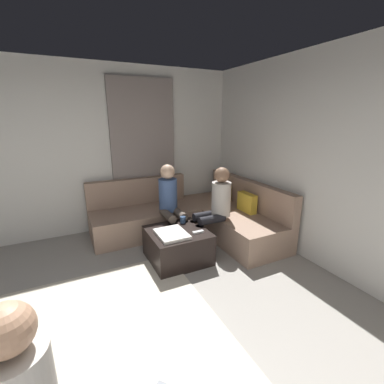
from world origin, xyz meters
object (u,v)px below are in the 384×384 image
object	(u,v)px
sectional_couch	(193,216)
game_remote	(198,232)
ottoman	(178,245)
person_on_couch_back	(215,205)
person_on_couch_side	(170,201)
coffee_mug	(183,220)

from	to	relation	value
sectional_couch	game_remote	bearing A→B (deg)	-22.76
ottoman	person_on_couch_back	size ratio (longest dim) A/B	0.63
ottoman	person_on_couch_side	xyz separation A→B (m)	(-0.56, 0.13, 0.45)
sectional_couch	coffee_mug	xyz separation A→B (m)	(0.48, -0.41, 0.19)
ottoman	coffee_mug	size ratio (longest dim) A/B	8.00
person_on_couch_back	person_on_couch_side	xyz separation A→B (m)	(-0.45, -0.52, 0.00)
person_on_couch_side	person_on_couch_back	bearing A→B (deg)	138.96
game_remote	person_on_couch_side	bearing A→B (deg)	-172.96
ottoman	person_on_couch_back	bearing A→B (deg)	99.36
sectional_couch	game_remote	distance (m)	0.97
ottoman	person_on_couch_side	distance (m)	0.73
ottoman	person_on_couch_back	xyz separation A→B (m)	(-0.11, 0.65, 0.45)
coffee_mug	person_on_couch_side	world-z (taller)	person_on_couch_side
ottoman	person_on_couch_side	world-z (taller)	person_on_couch_side
person_on_couch_side	game_remote	bearing A→B (deg)	97.04
game_remote	person_on_couch_back	bearing A→B (deg)	123.91
ottoman	game_remote	xyz separation A→B (m)	(0.18, 0.22, 0.22)
ottoman	person_on_couch_side	size ratio (longest dim) A/B	0.63
sectional_couch	person_on_couch_back	xyz separation A→B (m)	(0.60, 0.06, 0.38)
coffee_mug	person_on_couch_back	world-z (taller)	person_on_couch_back
coffee_mug	ottoman	bearing A→B (deg)	-39.29
coffee_mug	game_remote	size ratio (longest dim) A/B	0.63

